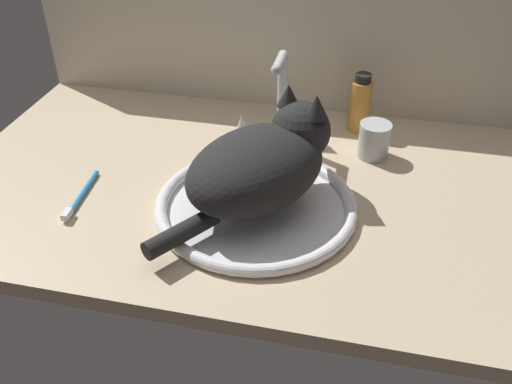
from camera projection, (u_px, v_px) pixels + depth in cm
name	position (u px, v px, depth cm)	size (l,w,h in cm)	color
countertop	(239.00, 189.00, 109.27)	(114.32, 68.45, 3.00)	#CCB793
backsplash_wall	(276.00, 41.00, 127.32)	(114.32, 2.40, 37.28)	beige
sink_basin	(256.00, 205.00, 100.86)	(36.69, 36.69, 2.29)	white
faucet	(281.00, 111.00, 115.63)	(20.53, 10.23, 20.97)	silver
cat	(265.00, 162.00, 97.15)	(31.03, 36.74, 17.93)	black
metal_jar	(374.00, 140.00, 114.42)	(6.54, 6.54, 7.44)	#B2B5BA
amber_bottle	(360.00, 104.00, 122.20)	(4.57, 4.57, 13.26)	gold
toothbrush	(80.00, 196.00, 103.76)	(2.47, 15.73, 1.70)	#338CD1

